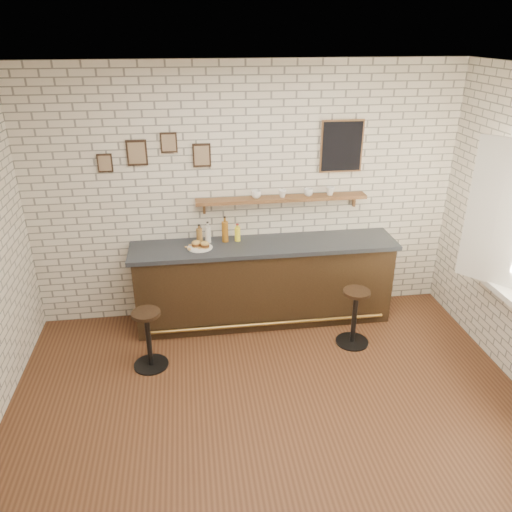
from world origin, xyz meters
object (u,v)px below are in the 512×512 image
object	(u,v)px
bitters_bottle_brown	(199,235)
bitters_bottle_amber	(225,231)
bar_counter	(264,282)
sandwich_plate	(200,248)
ciabatta_sandwich	(201,244)
shelf_cup_c	(308,192)
shelf_cup_d	(330,191)
bar_stool_right	(355,315)
shelf_cup_a	(256,194)
bitters_bottle_white	(208,234)
condiment_bottle_yellow	(237,234)
shelf_cup_b	(282,193)
bar_stool_left	(148,337)

from	to	relation	value
bitters_bottle_brown	bitters_bottle_amber	world-z (taller)	bitters_bottle_amber
bar_counter	sandwich_plate	size ratio (longest dim) A/B	11.07
ciabatta_sandwich	shelf_cup_c	size ratio (longest dim) A/B	2.11
shelf_cup_d	bitters_bottle_amber	bearing A→B (deg)	171.06
bar_stool_right	shelf_cup_a	distance (m)	1.76
ciabatta_sandwich	bitters_bottle_white	world-z (taller)	bitters_bottle_white
shelf_cup_d	sandwich_plate	bearing A→B (deg)	175.98
bar_counter	bitters_bottle_brown	world-z (taller)	bitters_bottle_brown
shelf_cup_c	bitters_bottle_white	bearing A→B (deg)	111.14
condiment_bottle_yellow	shelf_cup_d	distance (m)	1.19
shelf_cup_b	shelf_cup_d	size ratio (longest dim) A/B	0.90
bar_stool_right	shelf_cup_d	xyz separation A→B (m)	(-0.12, 0.85, 1.19)
bitters_bottle_brown	shelf_cup_c	world-z (taller)	shelf_cup_c
sandwich_plate	shelf_cup_b	bearing A→B (deg)	12.51
bitters_bottle_brown	shelf_cup_b	size ratio (longest dim) A/B	2.43
sandwich_plate	ciabatta_sandwich	distance (m)	0.04
bar_stool_left	bar_stool_right	bearing A→B (deg)	2.80
shelf_cup_c	bitters_bottle_brown	bearing A→B (deg)	110.89
shelf_cup_c	bar_stool_right	bearing A→B (deg)	-138.29
bitters_bottle_white	shelf_cup_d	world-z (taller)	shelf_cup_d
sandwich_plate	bitters_bottle_white	bearing A→B (deg)	55.46
bitters_bottle_brown	shelf_cup_d	xyz separation A→B (m)	(1.55, 0.07, 0.45)
shelf_cup_a	shelf_cup_d	distance (m)	0.87
condiment_bottle_yellow	bar_stool_left	bearing A→B (deg)	-139.25
bar_counter	sandwich_plate	xyz separation A→B (m)	(-0.75, -0.02, 0.51)
bitters_bottle_white	bar_stool_left	bearing A→B (deg)	-127.89
ciabatta_sandwich	bar_stool_left	size ratio (longest dim) A/B	0.35
bitters_bottle_brown	bar_stool_left	size ratio (longest dim) A/B	0.34
bitters_bottle_amber	bar_stool_left	xyz separation A→B (m)	(-0.90, -0.90, -0.78)
bar_stool_left	shelf_cup_a	distance (m)	1.99
condiment_bottle_yellow	shelf_cup_d	world-z (taller)	shelf_cup_d
condiment_bottle_yellow	bar_stool_right	xyz separation A→B (m)	(1.22, -0.79, -0.74)
bar_stool_left	bar_counter	bearing A→B (deg)	29.69
bar_stool_right	shelf_cup_c	distance (m)	1.51
ciabatta_sandwich	bitters_bottle_brown	distance (m)	0.16
bar_stool_left	shelf_cup_d	xyz separation A→B (m)	(2.14, 0.96, 1.19)
bitters_bottle_amber	shelf_cup_d	xyz separation A→B (m)	(1.25, 0.07, 0.41)
condiment_bottle_yellow	shelf_cup_b	bearing A→B (deg)	7.17
bitters_bottle_brown	shelf_cup_c	size ratio (longest dim) A/B	2.07
bitters_bottle_amber	shelf_cup_b	world-z (taller)	shelf_cup_b
sandwich_plate	ciabatta_sandwich	world-z (taller)	ciabatta_sandwich
shelf_cup_c	shelf_cup_d	world-z (taller)	shelf_cup_d
shelf_cup_a	shelf_cup_b	xyz separation A→B (m)	(0.31, 0.00, -0.00)
shelf_cup_b	bar_counter	bearing A→B (deg)	-176.61
condiment_bottle_yellow	bar_stool_left	size ratio (longest dim) A/B	0.32
ciabatta_sandwich	bitters_bottle_amber	size ratio (longest dim) A/B	0.75
bitters_bottle_brown	shelf_cup_b	xyz separation A→B (m)	(0.98, 0.07, 0.44)
sandwich_plate	bar_stool_left	world-z (taller)	sandwich_plate
ciabatta_sandwich	bar_counter	bearing A→B (deg)	1.37
bitters_bottle_white	shelf_cup_b	xyz separation A→B (m)	(0.88, 0.07, 0.43)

